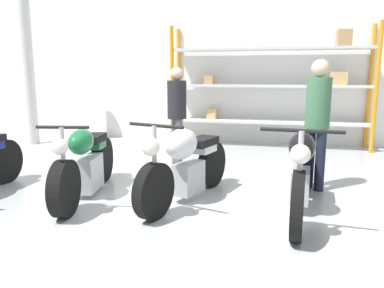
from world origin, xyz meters
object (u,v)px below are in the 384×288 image
at_px(shelving_rack, 271,84).
at_px(motorcycle_green, 86,164).
at_px(motorcycle_white, 186,164).
at_px(person_browsing, 318,114).
at_px(motorcycle_black, 301,172).
at_px(person_near_rack, 177,109).

xyz_separation_m(shelving_rack, motorcycle_green, (-2.20, -3.98, -0.91)).
xyz_separation_m(motorcycle_white, person_browsing, (1.58, 0.87, 0.55)).
height_order(shelving_rack, person_browsing, shelving_rack).
xyz_separation_m(motorcycle_black, person_browsing, (0.24, 0.97, 0.55)).
height_order(person_browsing, person_near_rack, person_browsing).
height_order(shelving_rack, motorcycle_black, shelving_rack).
xyz_separation_m(motorcycle_green, person_near_rack, (0.70, 1.87, 0.55)).
bearing_deg(motorcycle_black, motorcycle_green, -85.37).
relative_size(motorcycle_green, person_browsing, 1.18).
bearing_deg(motorcycle_green, person_browsing, 98.96).
distance_m(shelving_rack, motorcycle_black, 4.09).
relative_size(motorcycle_black, person_near_rack, 1.32).
xyz_separation_m(motorcycle_green, person_browsing, (2.87, 0.96, 0.60)).
bearing_deg(person_near_rack, shelving_rack, -160.03).
height_order(motorcycle_green, person_browsing, person_browsing).
bearing_deg(person_near_rack, motorcycle_black, 101.33).
xyz_separation_m(motorcycle_green, motorcycle_black, (2.63, -0.00, 0.05)).
relative_size(shelving_rack, motorcycle_black, 1.91).
bearing_deg(motorcycle_black, person_browsing, 171.03).
bearing_deg(motorcycle_green, motorcycle_black, 80.29).
xyz_separation_m(motorcycle_green, motorcycle_white, (1.29, 0.10, 0.05)).
bearing_deg(motorcycle_black, shelving_rack, -169.02).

